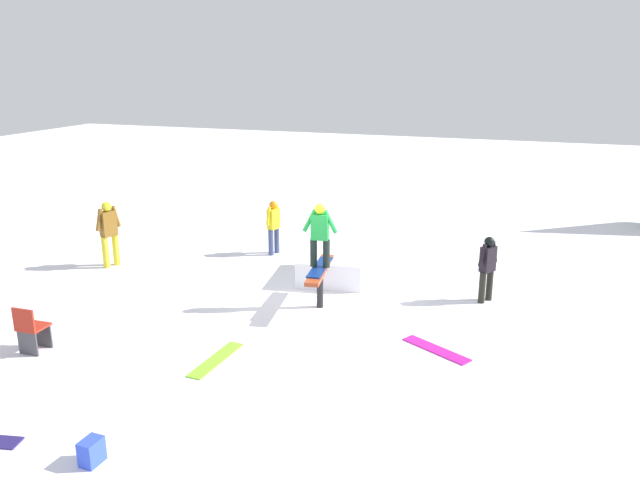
# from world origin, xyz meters

# --- Properties ---
(ground_plane) EXTENTS (60.00, 60.00, 0.00)m
(ground_plane) POSITION_xyz_m (0.00, 0.00, 0.00)
(ground_plane) COLOR white
(rail_feature) EXTENTS (1.89, 0.56, 0.87)m
(rail_feature) POSITION_xyz_m (0.00, 0.00, 0.71)
(rail_feature) COLOR black
(rail_feature) RESTS_ON ground
(snow_kicker_ramp) EXTENTS (2.00, 1.75, 0.61)m
(snow_kicker_ramp) POSITION_xyz_m (-1.81, -0.27, 0.31)
(snow_kicker_ramp) COLOR white
(snow_kicker_ramp) RESTS_ON ground
(main_rider_on_rail) EXTENTS (1.37, 0.74, 1.36)m
(main_rider_on_rail) POSITION_xyz_m (0.00, 0.00, 1.55)
(main_rider_on_rail) COLOR navy
(main_rider_on_rail) RESTS_ON rail_feature
(bystander_brown) EXTENTS (0.68, 0.35, 1.66)m
(bystander_brown) POSITION_xyz_m (-0.81, -5.83, 0.93)
(bystander_brown) COLOR gold
(bystander_brown) RESTS_ON ground
(bystander_black) EXTENTS (0.58, 0.40, 1.44)m
(bystander_black) POSITION_xyz_m (-1.48, 3.25, 0.81)
(bystander_black) COLOR black
(bystander_black) RESTS_ON ground
(bystander_yellow) EXTENTS (0.59, 0.28, 1.44)m
(bystander_yellow) POSITION_xyz_m (-3.10, -2.38, 0.81)
(bystander_yellow) COLOR #38436B
(bystander_yellow) RESTS_ON ground
(loose_snowboard_lime) EXTENTS (1.43, 0.37, 0.02)m
(loose_snowboard_lime) POSITION_xyz_m (2.87, -0.91, 0.01)
(loose_snowboard_lime) COLOR #87DF2C
(loose_snowboard_lime) RESTS_ON ground
(loose_snowboard_magenta) EXTENTS (0.91, 1.32, 0.02)m
(loose_snowboard_magenta) POSITION_xyz_m (1.23, 2.63, 0.01)
(loose_snowboard_magenta) COLOR #CC1A9B
(loose_snowboard_magenta) RESTS_ON ground
(folding_chair) EXTENTS (0.45, 0.45, 0.88)m
(folding_chair) POSITION_xyz_m (3.64, -4.13, 0.41)
(folding_chair) COLOR #3F3F44
(folding_chair) RESTS_ON ground
(backpack_on_snow) EXTENTS (0.31, 0.23, 0.34)m
(backpack_on_snow) POSITION_xyz_m (5.94, -1.05, 0.17)
(backpack_on_snow) COLOR blue
(backpack_on_snow) RESTS_ON ground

